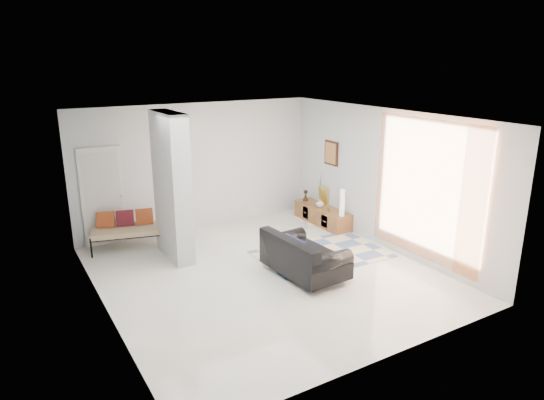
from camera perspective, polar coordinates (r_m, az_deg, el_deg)
floor at (r=8.81m, az=-0.79°, el=-8.65°), size 6.00×6.00×0.00m
ceiling at (r=8.03m, az=-0.87°, el=9.76°), size 6.00×6.00×0.00m
wall_back at (r=10.93m, az=-8.73°, el=3.92°), size 6.00×0.00×6.00m
wall_front at (r=6.05m, az=13.64°, el=-6.73°), size 6.00×0.00×6.00m
wall_left at (r=7.40m, az=-19.63°, el=-2.94°), size 0.00×6.00×6.00m
wall_right at (r=9.93m, az=13.07°, el=2.41°), size 0.00×6.00×6.00m
partition_column at (r=9.28m, az=-11.71°, el=1.53°), size 0.35×1.20×2.80m
hallway_door at (r=10.41m, az=-19.29°, el=0.38°), size 0.85×0.06×2.04m
curtain at (r=9.09m, az=17.69°, el=1.10°), size 0.00×2.55×2.55m
wall_art at (r=11.11m, az=6.99°, el=5.50°), size 0.04×0.45×0.55m
media_console at (r=11.35m, az=5.93°, el=-1.76°), size 0.45×1.68×0.80m
loveseat at (r=8.60m, az=3.54°, el=-6.72°), size 1.01×1.62×0.76m
daybed at (r=10.22m, az=-16.18°, el=-3.15°), size 1.75×1.08×0.77m
area_rug at (r=9.67m, az=5.89°, el=-6.33°), size 2.54×1.74×0.01m
cylinder_lamp at (r=10.65m, az=8.26°, el=-0.32°), size 0.11×0.11×0.59m
bronze_figurine at (r=11.71m, az=3.97°, el=0.54°), size 0.15×0.15×0.27m
vase at (r=11.27m, az=5.65°, el=-0.36°), size 0.18×0.18×0.19m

